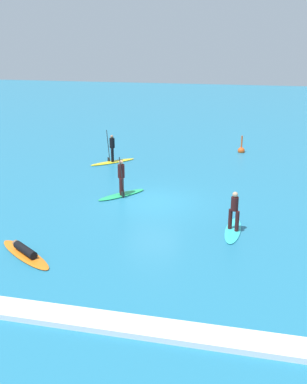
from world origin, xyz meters
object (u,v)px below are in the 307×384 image
at_px(surfer_on_green_board, 122,186).
at_px(surfer_on_yellow_board, 112,155).
at_px(surfer_on_orange_board, 25,252).
at_px(marker_buoy, 241,150).
at_px(surfer_on_teal_board, 234,220).

xyz_separation_m(surfer_on_green_board, surfer_on_yellow_board, (-2.46, 6.09, -0.04)).
distance_m(surfer_on_orange_board, marker_buoy, 19.38).
bearing_deg(surfer_on_orange_board, surfer_on_yellow_board, -51.61).
distance_m(surfer_on_orange_board, surfer_on_teal_board, 8.45).
height_order(surfer_on_teal_board, surfer_on_yellow_board, surfer_on_yellow_board).
distance_m(surfer_on_yellow_board, marker_buoy, 9.29).
bearing_deg(surfer_on_green_board, marker_buoy, -169.43).
relative_size(surfer_on_teal_board, marker_buoy, 2.11).
bearing_deg(surfer_on_teal_board, marker_buoy, 2.98).
bearing_deg(marker_buoy, surfer_on_teal_board, -88.81).
xyz_separation_m(surfer_on_orange_board, surfer_on_teal_board, (7.44, 3.98, 0.36)).
relative_size(surfer_on_orange_board, surfer_on_teal_board, 1.12).
xyz_separation_m(surfer_on_teal_board, surfer_on_yellow_board, (-8.32, 9.37, 0.01)).
height_order(surfer_on_green_board, marker_buoy, surfer_on_green_board).
bearing_deg(surfer_on_orange_board, surfer_on_green_board, -67.63).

